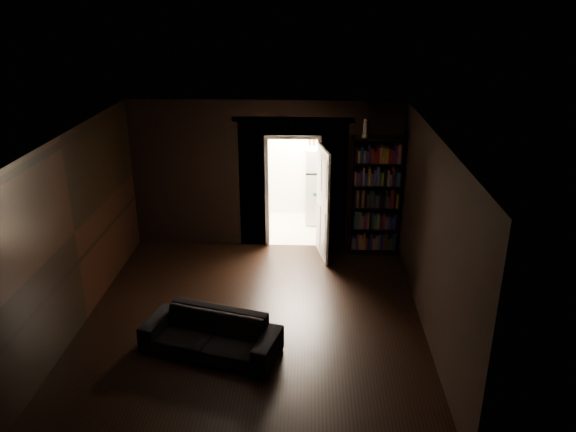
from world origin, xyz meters
name	(u,v)px	position (x,y,z in m)	size (l,w,h in m)	color
ground	(253,322)	(0.00, 0.00, 0.00)	(5.50, 5.50, 0.00)	black
room_walls	(257,191)	(-0.01, 1.07, 1.68)	(5.02, 5.61, 2.84)	black
kitchen_alcove	(295,168)	(0.50, 3.87, 1.21)	(2.20, 1.80, 2.60)	beige
sofa	(211,328)	(-0.49, -0.75, 0.36)	(1.85, 0.80, 0.71)	black
bookshelf	(374,196)	(2.00, 2.55, 1.10)	(0.90, 0.32, 2.20)	black
refrigerator	(323,184)	(1.10, 4.03, 0.82)	(0.74, 0.68, 1.65)	white
door	(323,204)	(1.06, 2.31, 1.02)	(0.85, 0.05, 2.05)	white
figurine	(365,128)	(1.76, 2.55, 2.36)	(0.11, 0.11, 0.32)	silver
bottles	(322,139)	(1.06, 4.03, 1.79)	(0.70, 0.09, 0.28)	black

